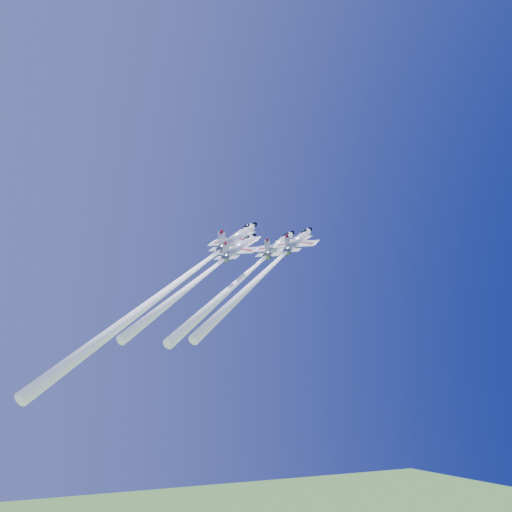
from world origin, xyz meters
name	(u,v)px	position (x,y,z in m)	size (l,w,h in m)	color
jet_lead	(247,273)	(-4.14, -4.41, 89.87)	(33.13, 24.35, 35.09)	white
jet_left	(179,281)	(-18.91, -7.74, 86.58)	(42.39, 31.23, 46.01)	white
jet_right	(268,270)	(-4.60, -13.68, 88.88)	(30.66, 22.54, 32.60)	white
jet_slot	(205,274)	(-14.63, -9.04, 87.95)	(28.76, 21.12, 30.28)	white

